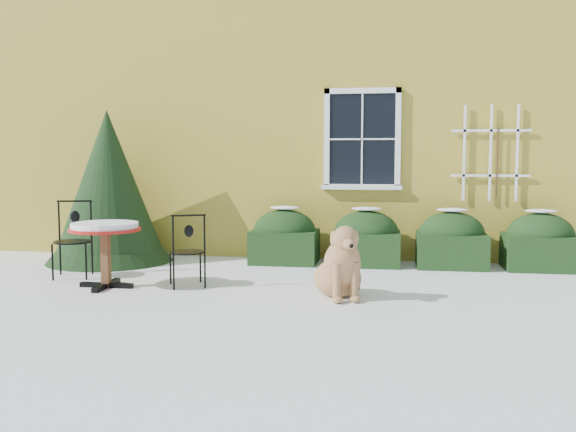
% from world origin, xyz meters
% --- Properties ---
extents(ground, '(80.00, 80.00, 0.00)m').
position_xyz_m(ground, '(0.00, 0.00, 0.00)').
color(ground, white).
rests_on(ground, ground).
extents(house, '(12.40, 8.40, 6.40)m').
position_xyz_m(house, '(0.00, 7.00, 3.22)').
color(house, gold).
rests_on(house, ground).
extents(hedge_row, '(4.95, 0.80, 0.91)m').
position_xyz_m(hedge_row, '(1.65, 2.55, 0.40)').
color(hedge_row, black).
rests_on(hedge_row, ground).
extents(evergreen_shrub, '(2.01, 2.01, 2.44)m').
position_xyz_m(evergreen_shrub, '(-3.12, 2.24, 0.98)').
color(evergreen_shrub, black).
rests_on(evergreen_shrub, ground).
extents(bistro_table, '(0.92, 0.92, 0.85)m').
position_xyz_m(bistro_table, '(-2.28, 0.26, 0.71)').
color(bistro_table, black).
rests_on(bistro_table, ground).
extents(patio_chair_near, '(0.57, 0.56, 0.96)m').
position_xyz_m(patio_chair_near, '(-1.25, 0.49, 0.48)').
color(patio_chair_near, black).
rests_on(patio_chair_near, ground).
extents(patio_chair_far, '(0.59, 0.58, 1.08)m').
position_xyz_m(patio_chair_far, '(-3.06, 0.91, 0.54)').
color(patio_chair_far, black).
rests_on(patio_chair_far, ground).
extents(dog, '(0.76, 1.02, 0.92)m').
position_xyz_m(dog, '(0.78, 0.12, 0.37)').
color(dog, '#B07F4E').
rests_on(dog, ground).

